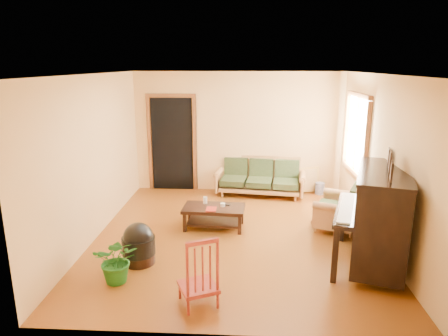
# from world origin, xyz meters

# --- Properties ---
(floor) EXTENTS (5.00, 5.00, 0.00)m
(floor) POSITION_xyz_m (0.00, 0.00, 0.00)
(floor) COLOR #63310D
(floor) RESTS_ON ground
(doorway) EXTENTS (1.08, 0.16, 2.05)m
(doorway) POSITION_xyz_m (-1.45, 2.48, 1.02)
(doorway) COLOR black
(doorway) RESTS_ON floor
(window) EXTENTS (0.12, 1.36, 1.46)m
(window) POSITION_xyz_m (2.21, 1.30, 1.50)
(window) COLOR white
(window) RESTS_ON right_wall
(sofa) EXTENTS (1.95, 1.02, 0.80)m
(sofa) POSITION_xyz_m (0.48, 2.14, 0.40)
(sofa) COLOR #AB713E
(sofa) RESTS_ON floor
(coffee_table) EXTENTS (1.08, 0.63, 0.38)m
(coffee_table) POSITION_xyz_m (-0.36, 0.32, 0.19)
(coffee_table) COLOR black
(coffee_table) RESTS_ON floor
(armchair) EXTENTS (1.08, 1.10, 0.85)m
(armchair) POSITION_xyz_m (1.74, 0.41, 0.43)
(armchair) COLOR #AB713E
(armchair) RESTS_ON floor
(piano) EXTENTS (1.34, 1.76, 1.38)m
(piano) POSITION_xyz_m (2.01, -0.89, 0.69)
(piano) COLOR black
(piano) RESTS_ON floor
(footstool) EXTENTS (0.58, 0.58, 0.45)m
(footstool) POSITION_xyz_m (-1.33, -1.00, 0.22)
(footstool) COLOR black
(footstool) RESTS_ON floor
(red_chair) EXTENTS (0.56, 0.58, 0.88)m
(red_chair) POSITION_xyz_m (-0.37, -1.94, 0.44)
(red_chair) COLOR maroon
(red_chair) RESTS_ON floor
(leaning_frame) EXTENTS (0.45, 0.20, 0.58)m
(leaning_frame) POSITION_xyz_m (1.58, 2.40, 0.29)
(leaning_frame) COLOR gold
(leaning_frame) RESTS_ON floor
(ceramic_crock) EXTENTS (0.21, 0.21, 0.25)m
(ceramic_crock) POSITION_xyz_m (1.79, 2.27, 0.13)
(ceramic_crock) COLOR #374BA7
(ceramic_crock) RESTS_ON floor
(potted_plant) EXTENTS (0.61, 0.54, 0.62)m
(potted_plant) POSITION_xyz_m (-1.47, -1.51, 0.31)
(potted_plant) COLOR #195518
(potted_plant) RESTS_ON floor
(book) EXTENTS (0.18, 0.24, 0.02)m
(book) POSITION_xyz_m (-0.48, 0.16, 0.39)
(book) COLOR maroon
(book) RESTS_ON coffee_table
(candle) EXTENTS (0.08, 0.08, 0.12)m
(candle) POSITION_xyz_m (-0.53, 0.48, 0.44)
(candle) COLOR silver
(candle) RESTS_ON coffee_table
(glass_jar) EXTENTS (0.11, 0.11, 0.05)m
(glass_jar) POSITION_xyz_m (-0.21, 0.36, 0.41)
(glass_jar) COLOR white
(glass_jar) RESTS_ON coffee_table
(remote) EXTENTS (0.17, 0.11, 0.02)m
(remote) POSITION_xyz_m (-0.16, 0.42, 0.39)
(remote) COLOR black
(remote) RESTS_ON coffee_table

